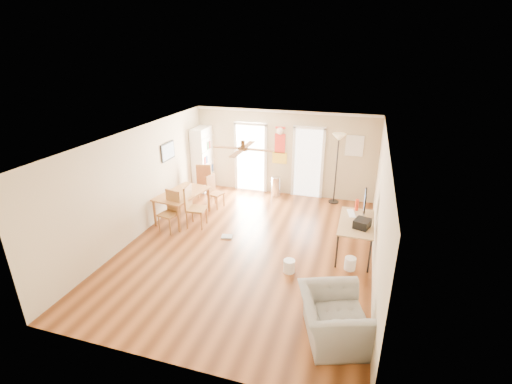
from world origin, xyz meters
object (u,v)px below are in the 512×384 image
(dining_chair_right_a, at_px, (216,192))
(armchair, at_px, (334,318))
(trash_can, at_px, (276,187))
(computer_desk, at_px, (355,238))
(dining_chair_near, at_px, (169,212))
(wastebasket_b, at_px, (350,263))
(dining_table, at_px, (183,206))
(wastebasket_a, at_px, (289,266))
(dining_chair_right_b, at_px, (196,207))
(bookshelf, at_px, (203,159))
(printer, at_px, (362,224))
(dining_chair_far, at_px, (205,180))
(torchiere_lamp, at_px, (336,169))

(dining_chair_right_a, bearing_deg, armchair, -122.53)
(trash_can, relative_size, computer_desk, 0.42)
(dining_chair_near, height_order, wastebasket_b, dining_chair_near)
(dining_table, bearing_deg, wastebasket_a, -26.76)
(dining_table, height_order, dining_chair_right_b, dining_chair_right_b)
(bookshelf, distance_m, trash_can, 2.48)
(dining_table, distance_m, printer, 4.69)
(trash_can, xyz_separation_m, wastebasket_a, (1.26, -3.90, -0.17))
(bookshelf, bearing_deg, dining_chair_far, -65.99)
(dining_chair_right_b, height_order, trash_can, dining_chair_right_b)
(dining_chair_near, distance_m, torchiere_lamp, 4.85)
(dining_table, xyz_separation_m, dining_chair_right_b, (0.55, -0.31, 0.17))
(dining_chair_near, relative_size, trash_can, 1.67)
(dining_chair_right_b, bearing_deg, dining_chair_near, 122.75)
(wastebasket_a, bearing_deg, computer_desk, 43.05)
(wastebasket_a, distance_m, armchair, 1.91)
(trash_can, distance_m, armchair, 5.95)
(dining_chair_right_a, distance_m, dining_chair_near, 1.77)
(dining_chair_right_b, xyz_separation_m, wastebasket_b, (3.90, -0.86, -0.41))
(torchiere_lamp, bearing_deg, dining_table, -148.97)
(torchiere_lamp, xyz_separation_m, computer_desk, (0.72, -2.76, -0.64))
(computer_desk, relative_size, printer, 4.22)
(wastebasket_b, bearing_deg, dining_chair_right_a, 151.46)
(bookshelf, distance_m, wastebasket_a, 5.35)
(dining_chair_near, bearing_deg, torchiere_lamp, 51.31)
(bookshelf, xyz_separation_m, dining_chair_right_a, (0.93, -1.23, -0.54))
(computer_desk, bearing_deg, torchiere_lamp, 104.53)
(dining_table, xyz_separation_m, dining_chair_right_a, (0.55, 0.95, 0.10))
(dining_chair_far, bearing_deg, dining_table, 75.38)
(bookshelf, xyz_separation_m, dining_table, (0.38, -2.18, -0.64))
(dining_table, relative_size, computer_desk, 1.00)
(dining_chair_right_a, bearing_deg, wastebasket_b, -103.03)
(dining_chair_right_b, xyz_separation_m, computer_desk, (3.93, -0.19, -0.15))
(bookshelf, distance_m, dining_chair_near, 2.99)
(dining_chair_right_b, xyz_separation_m, torchiere_lamp, (3.22, 2.58, 0.49))
(torchiere_lamp, height_order, wastebasket_b, torchiere_lamp)
(dining_table, height_order, dining_chair_right_a, dining_chair_right_a)
(dining_chair_far, xyz_separation_m, torchiere_lamp, (3.85, 0.66, 0.50))
(dining_chair_near, height_order, wastebasket_a, dining_chair_near)
(armchair, bearing_deg, torchiere_lamp, -13.70)
(dining_chair_right_b, relative_size, computer_desk, 0.74)
(dining_chair_right_b, distance_m, printer, 4.09)
(dining_chair_right_b, height_order, armchair, dining_chair_right_b)
(dining_chair_far, xyz_separation_m, computer_desk, (4.56, -2.10, -0.14))
(torchiere_lamp, xyz_separation_m, printer, (0.83, -3.00, -0.16))
(dining_chair_right_a, height_order, armchair, dining_chair_right_a)
(wastebasket_b, relative_size, armchair, 0.23)
(armchair, bearing_deg, dining_chair_right_b, 32.91)
(computer_desk, bearing_deg, dining_chair_far, 155.25)
(wastebasket_b, bearing_deg, dining_chair_near, 174.41)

